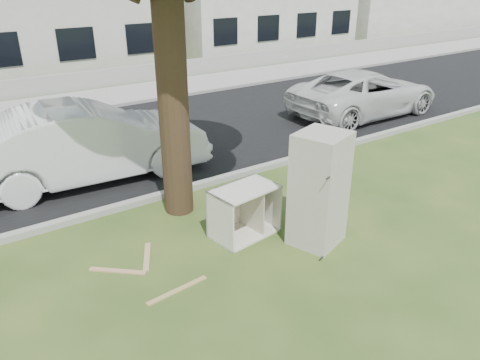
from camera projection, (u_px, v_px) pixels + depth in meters
ground at (251, 244)px, 7.86m from camera, size 120.00×120.00×0.00m
road at (119, 144)px, 12.36m from camera, size 120.00×7.00×0.01m
kerb_near at (182, 192)px, 9.70m from camera, size 120.00×0.18×0.12m
kerb_far at (78, 113)px, 15.03m from camera, size 120.00×0.18×0.12m
sidewalk at (65, 103)px, 16.11m from camera, size 120.00×2.80×0.01m
low_wall at (51, 85)px, 17.17m from camera, size 120.00×0.15×0.70m
fridge at (319, 190)px, 7.58m from camera, size 0.98×0.95×1.93m
cabinet at (244, 212)px, 8.00m from camera, size 1.20×0.83×0.88m
plank_a at (177, 290)px, 6.72m from camera, size 1.00×0.17×0.02m
plank_b at (118, 271)px, 7.15m from camera, size 0.72×0.66×0.02m
plank_c at (147, 256)px, 7.51m from camera, size 0.44×0.76×0.02m
car_center at (89, 142)px, 10.02m from camera, size 5.18×2.14×1.67m
car_right at (365, 93)px, 14.59m from camera, size 5.07×2.40×1.40m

